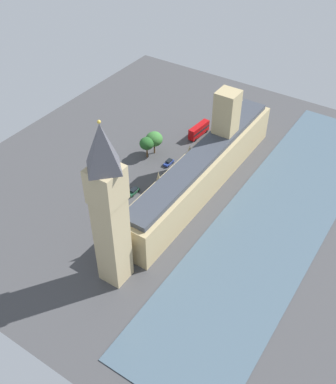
% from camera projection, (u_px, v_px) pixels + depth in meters
% --- Properties ---
extents(ground_plane, '(148.23, 148.23, 0.00)m').
position_uv_depth(ground_plane, '(196.00, 185.00, 151.87)').
color(ground_plane, '#424244').
extents(river_thames, '(30.66, 133.40, 0.25)m').
position_uv_depth(river_thames, '(277.00, 217.00, 139.74)').
color(river_thames, '#475B6B').
rests_on(river_thames, ground).
extents(parliament_building, '(11.25, 78.23, 28.79)m').
position_uv_depth(parliament_building, '(205.00, 166.00, 146.96)').
color(parliament_building, tan).
rests_on(parliament_building, ground).
extents(clock_tower, '(7.62, 7.62, 48.78)m').
position_uv_depth(clock_tower, '(109.00, 206.00, 106.39)').
color(clock_tower, tan).
rests_on(clock_tower, ground).
extents(double_decker_bus_far_end, '(3.37, 10.67, 4.75)m').
position_uv_depth(double_decker_bus_far_end, '(199.00, 130.00, 172.42)').
color(double_decker_bus_far_end, '#B20C0F').
rests_on(double_decker_bus_far_end, ground).
extents(car_blue_by_river_gate, '(1.98, 4.28, 1.74)m').
position_uv_depth(car_blue_by_river_gate, '(169.00, 162.00, 159.80)').
color(car_blue_by_river_gate, navy).
rests_on(car_blue_by_river_gate, ground).
extents(car_dark_green_near_tower, '(1.97, 4.64, 1.74)m').
position_uv_depth(car_dark_green_near_tower, '(134.00, 191.00, 147.88)').
color(car_dark_green_near_tower, '#19472D').
rests_on(car_dark_green_near_tower, ground).
extents(car_yellow_cab_leading, '(2.06, 4.15, 1.74)m').
position_uv_depth(car_yellow_cab_leading, '(119.00, 214.00, 139.76)').
color(car_yellow_cab_leading, gold).
rests_on(car_yellow_cab_leading, ground).
extents(pedestrian_corner, '(0.61, 0.50, 1.70)m').
position_uv_depth(pedestrian_corner, '(210.00, 149.00, 166.36)').
color(pedestrian_corner, '#336B60').
rests_on(pedestrian_corner, ground).
extents(plane_tree_midblock, '(6.09, 6.09, 8.63)m').
position_uv_depth(plane_tree_midblock, '(154.00, 139.00, 161.73)').
color(plane_tree_midblock, brown).
rests_on(plane_tree_midblock, ground).
extents(plane_tree_kerbside, '(5.18, 5.18, 8.07)m').
position_uv_depth(plane_tree_kerbside, '(147.00, 144.00, 159.92)').
color(plane_tree_kerbside, brown).
rests_on(plane_tree_kerbside, ground).
extents(street_lamp_trailing, '(0.56, 0.56, 6.87)m').
position_uv_depth(street_lamp_trailing, '(111.00, 177.00, 147.49)').
color(street_lamp_trailing, black).
rests_on(street_lamp_trailing, ground).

